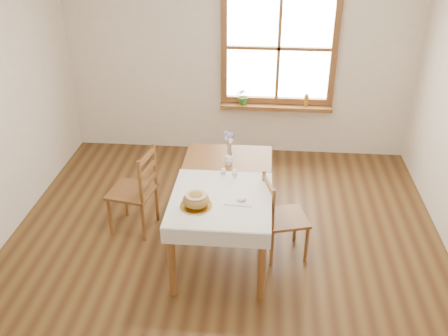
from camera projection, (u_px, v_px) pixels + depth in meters
The scene contains 18 objects.
ground at pixel (221, 264), 4.85m from camera, with size 5.00×5.00×0.00m, color brown.
room_walls at pixel (221, 99), 4.02m from camera, with size 4.60×5.10×2.65m.
window at pixel (279, 48), 6.26m from camera, with size 1.46×0.08×1.46m.
window_sill at pixel (276, 107), 6.57m from camera, with size 1.46×0.20×0.05m.
dining_table at pixel (224, 189), 4.79m from camera, with size 0.90×1.60×0.75m.
table_linen at pixel (221, 198), 4.48m from camera, with size 0.91×0.99×0.01m, color white.
chair_left at pixel (132, 190), 5.16m from camera, with size 0.43×0.46×0.93m, color brown, non-canonical shape.
chair_right at pixel (285, 217), 4.79m from camera, with size 0.40×0.42×0.86m, color brown, non-canonical shape.
bread_plate at pixel (196, 206), 4.35m from camera, with size 0.27×0.27×0.01m, color white.
bread_loaf at pixel (196, 199), 4.32m from camera, with size 0.23×0.23×0.13m, color #A97E3B.
egg_napkin at pixel (239, 199), 4.45m from camera, with size 0.25×0.21×0.01m, color white.
eggs at pixel (239, 197), 4.43m from camera, with size 0.19×0.17×0.04m, color white, non-canonical shape.
salt_shaker at pixel (223, 172), 4.81m from camera, with size 0.05×0.05×0.09m, color white.
pepper_shaker at pixel (235, 173), 4.78m from camera, with size 0.05×0.05×0.09m, color white.
flower_vase at pixel (229, 161), 5.02m from camera, with size 0.08×0.08×0.09m, color white.
lavender_bouquet at pixel (229, 145), 4.94m from camera, with size 0.14×0.14×0.26m, color #6D5A9F, non-canonical shape.
potted_plant at pixel (244, 98), 6.54m from camera, with size 0.20×0.23×0.18m, color #396E2C.
amber_bottle at pixel (306, 100), 6.48m from camera, with size 0.06×0.06×0.17m, color #AE7220.
Camera 1 is at (0.36, -3.77, 3.16)m, focal length 40.00 mm.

